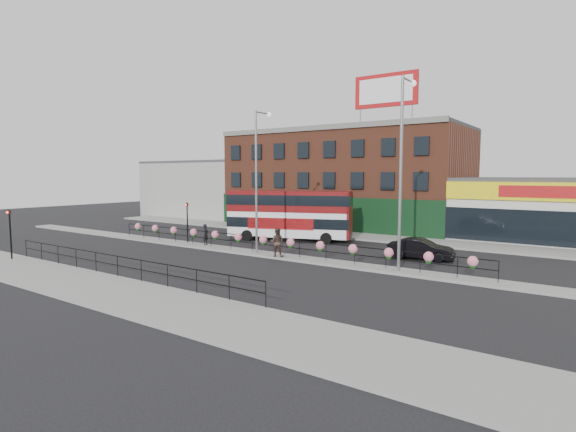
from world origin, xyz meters
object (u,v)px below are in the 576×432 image
Objects in this scene: double_decker_bus at (290,210)px; lamp_column_west at (258,169)px; car at (421,249)px; pedestrian_a at (206,234)px; lamp_column_east at (403,157)px; pedestrian_b at (277,242)px.

double_decker_bus is 1.08× the size of lamp_column_west.
double_decker_bus is at bearing 71.59° from car.
car is 0.45× the size of lamp_column_west.
lamp_column_west is (1.96, -6.66, 3.37)m from double_decker_bus.
car is at bearing -9.97° from double_decker_bus.
pedestrian_a reaches higher than car.
lamp_column_east is (0.32, -4.52, 5.88)m from car.
car is at bearing 24.67° from lamp_column_west.
lamp_column_west is (-2.02, 0.61, 4.84)m from pedestrian_b.
double_decker_bus reaches higher than pedestrian_a.
car is at bearing -165.86° from pedestrian_b.
car is at bearing 94.07° from lamp_column_east.
pedestrian_a is 16.68m from lamp_column_east.
car is (11.90, -2.09, -1.89)m from double_decker_bus.
lamp_column_west is at bearing 106.23° from car.
lamp_column_east is at bearing 175.62° from car.
lamp_column_west reaches higher than car.
pedestrian_a is (-15.38, -4.30, 0.26)m from car.
double_decker_bus is 0.98× the size of lamp_column_east.
pedestrian_b is 5.28m from lamp_column_west.
double_decker_bus is 7.71m from lamp_column_west.
pedestrian_a is 0.17× the size of lamp_column_west.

